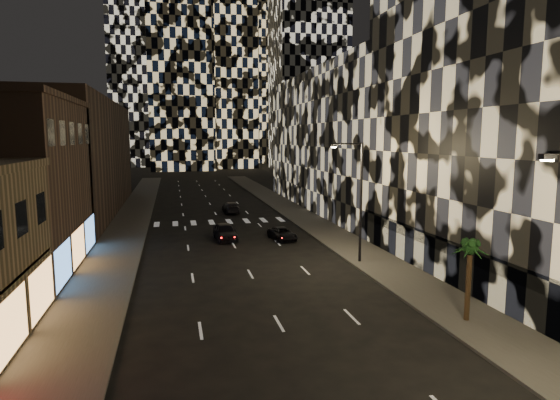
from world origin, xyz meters
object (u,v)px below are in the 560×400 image
car_dark_oncoming (231,207)px  palm_tree (470,253)px  streetlight_far (358,194)px  car_dark_midlane (225,232)px  car_dark_rightlane (282,234)px

car_dark_oncoming → palm_tree: (7.51, -38.31, 2.99)m
streetlight_far → car_dark_oncoming: 27.42m
car_dark_midlane → car_dark_rightlane: size_ratio=1.11×
palm_tree → streetlight_far: bearing=95.5°
car_dark_midlane → car_dark_oncoming: bearing=77.5°
car_dark_midlane → palm_tree: 24.80m
car_dark_midlane → palm_tree: bearing=-69.6°
car_dark_midlane → car_dark_oncoming: 16.01m
streetlight_far → car_dark_midlane: bearing=130.3°
streetlight_far → car_dark_midlane: (-8.85, 10.45, -4.57)m
car_dark_midlane → car_dark_rightlane: car_dark_midlane is taller
palm_tree → car_dark_midlane: bearing=114.0°
streetlight_far → palm_tree: size_ratio=2.11×
car_dark_midlane → palm_tree: (10.01, -22.50, 2.89)m
car_dark_rightlane → palm_tree: size_ratio=0.97×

